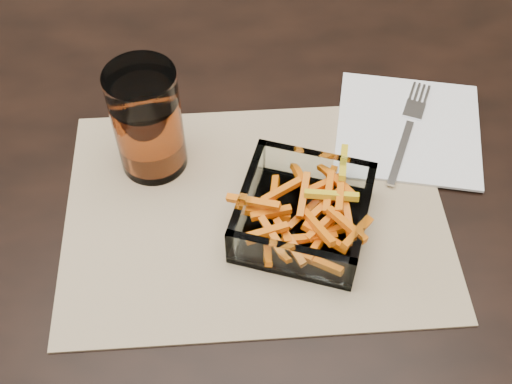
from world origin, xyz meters
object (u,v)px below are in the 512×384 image
(dining_table, at_px, (268,245))
(fork, at_px, (408,128))
(tumbler, at_px, (148,124))
(glass_bowl, at_px, (303,215))

(dining_table, bearing_deg, fork, 28.83)
(tumbler, height_order, fork, tumbler)
(dining_table, relative_size, glass_bowl, 8.81)
(glass_bowl, bearing_deg, tumbler, 146.66)
(tumbler, bearing_deg, dining_table, -30.20)
(dining_table, height_order, glass_bowl, glass_bowl)
(glass_bowl, xyz_separation_m, fork, (0.16, 0.14, -0.02))
(dining_table, distance_m, fork, 0.24)
(tumbler, bearing_deg, glass_bowl, -33.34)
(glass_bowl, relative_size, tumbler, 1.25)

